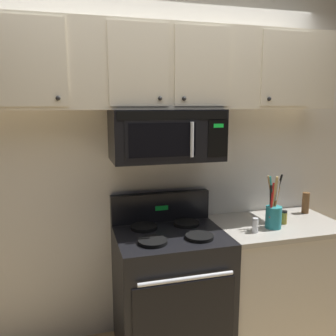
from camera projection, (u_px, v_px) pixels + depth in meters
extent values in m
cube|color=silver|center=(158.00, 161.00, 2.73)|extent=(5.20, 0.10, 2.70)
cube|color=black|center=(171.00, 293.00, 2.54)|extent=(0.76, 0.64, 0.90)
cube|color=black|center=(185.00, 321.00, 2.24)|extent=(0.67, 0.01, 0.52)
cylinder|color=#B7BABF|center=(187.00, 279.00, 2.16)|extent=(0.61, 0.03, 0.03)
cube|color=black|center=(160.00, 207.00, 2.71)|extent=(0.76, 0.07, 0.22)
cube|color=#19D83F|center=(162.00, 208.00, 2.68)|extent=(0.10, 0.00, 0.04)
cylinder|color=black|center=(153.00, 242.00, 2.29)|extent=(0.19, 0.19, 0.02)
cylinder|color=black|center=(199.00, 237.00, 2.37)|extent=(0.19, 0.19, 0.02)
cylinder|color=black|center=(144.00, 227.00, 2.55)|extent=(0.19, 0.19, 0.02)
cylinder|color=black|center=(186.00, 223.00, 2.64)|extent=(0.19, 0.19, 0.02)
cube|color=black|center=(166.00, 135.00, 2.46)|extent=(0.76, 0.39, 0.35)
cube|color=black|center=(174.00, 115.00, 2.25)|extent=(0.73, 0.01, 0.06)
cube|color=black|center=(163.00, 140.00, 2.25)|extent=(0.49, 0.01, 0.25)
cube|color=black|center=(163.00, 140.00, 2.25)|extent=(0.44, 0.01, 0.22)
cube|color=black|center=(218.00, 138.00, 2.35)|extent=(0.14, 0.01, 0.25)
cube|color=#19D83F|center=(219.00, 126.00, 2.33)|extent=(0.07, 0.00, 0.03)
cylinder|color=#B7BABF|center=(192.00, 140.00, 2.28)|extent=(0.02, 0.02, 0.23)
cube|color=beige|center=(165.00, 68.00, 2.41)|extent=(2.50, 0.33, 0.55)
cube|color=beige|center=(32.00, 62.00, 2.03)|extent=(0.38, 0.01, 0.51)
sphere|color=black|center=(58.00, 98.00, 2.08)|extent=(0.03, 0.03, 0.03)
cube|color=beige|center=(139.00, 65.00, 2.19)|extent=(0.38, 0.01, 0.51)
sphere|color=black|center=(160.00, 99.00, 2.25)|extent=(0.03, 0.03, 0.03)
cube|color=beige|center=(203.00, 67.00, 2.30)|extent=(0.38, 0.01, 0.51)
sphere|color=black|center=(184.00, 99.00, 2.29)|extent=(0.03, 0.03, 0.03)
cube|color=beige|center=(286.00, 69.00, 2.46)|extent=(0.38, 0.01, 0.51)
sphere|color=black|center=(269.00, 99.00, 2.45)|extent=(0.03, 0.03, 0.03)
cube|color=#BCB7AD|center=(273.00, 279.00, 2.78)|extent=(0.90, 0.62, 0.86)
cube|color=#9E998E|center=(276.00, 224.00, 2.70)|extent=(0.93, 0.65, 0.03)
cylinder|color=teal|center=(273.00, 217.00, 2.56)|extent=(0.11, 0.11, 0.16)
cylinder|color=tan|center=(274.00, 197.00, 2.53)|extent=(0.04, 0.05, 0.30)
cylinder|color=black|center=(276.00, 195.00, 2.54)|extent=(0.05, 0.09, 0.32)
cylinder|color=olive|center=(276.00, 202.00, 2.55)|extent=(0.07, 0.04, 0.22)
cylinder|color=black|center=(271.00, 200.00, 2.55)|extent=(0.06, 0.07, 0.24)
cylinder|color=red|center=(272.00, 200.00, 2.52)|extent=(0.05, 0.05, 0.25)
cylinder|color=teal|center=(272.00, 196.00, 2.53)|extent=(0.09, 0.05, 0.30)
cylinder|color=silver|center=(276.00, 198.00, 2.54)|extent=(0.02, 0.05, 0.27)
cylinder|color=#A87A47|center=(272.00, 196.00, 2.55)|extent=(0.08, 0.03, 0.30)
cylinder|color=white|center=(255.00, 226.00, 2.47)|extent=(0.04, 0.04, 0.09)
cylinder|color=#B7BABF|center=(255.00, 219.00, 2.46)|extent=(0.04, 0.04, 0.02)
cylinder|color=brown|center=(306.00, 203.00, 2.91)|extent=(0.06, 0.06, 0.17)
cylinder|color=olive|center=(284.00, 218.00, 2.65)|extent=(0.04, 0.04, 0.09)
cylinder|color=black|center=(285.00, 212.00, 2.64)|extent=(0.04, 0.04, 0.02)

